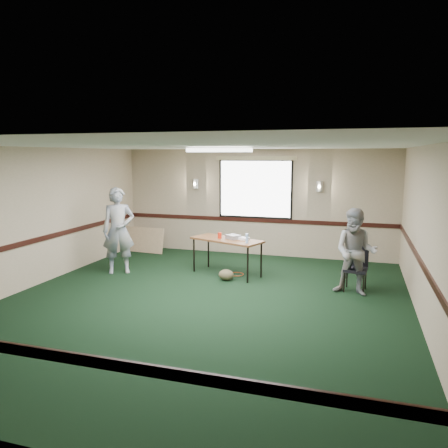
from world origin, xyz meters
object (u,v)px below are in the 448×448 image
(projector, at_px, (233,237))
(folding_table, at_px, (227,241))
(person_left, at_px, (119,231))
(person_right, at_px, (356,252))
(conference_chair, at_px, (356,264))

(projector, bearing_deg, folding_table, -134.98)
(person_left, relative_size, person_right, 1.17)
(projector, xyz_separation_m, conference_chair, (2.53, -0.33, -0.33))
(projector, height_order, person_left, person_left)
(folding_table, xyz_separation_m, person_left, (-2.29, -0.54, 0.21))
(folding_table, distance_m, conference_chair, 2.69)
(projector, relative_size, conference_chair, 0.32)
(folding_table, relative_size, projector, 6.19)
(person_right, bearing_deg, conference_chair, 94.72)
(conference_chair, xyz_separation_m, person_right, (-0.02, -0.31, 0.31))
(folding_table, relative_size, person_right, 1.05)
(projector, bearing_deg, person_left, -133.15)
(folding_table, distance_m, projector, 0.17)
(folding_table, bearing_deg, projector, 31.72)
(person_right, bearing_deg, projector, 174.45)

